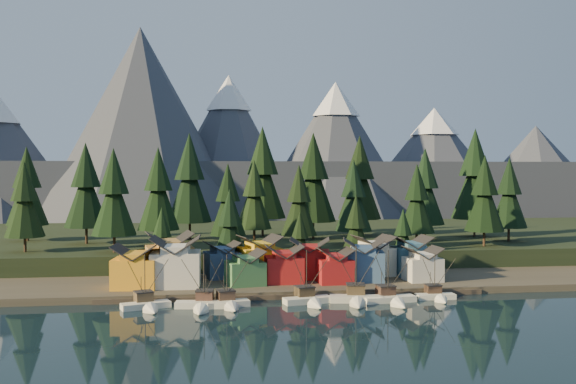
{
  "coord_description": "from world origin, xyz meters",
  "views": [
    {
      "loc": [
        -19.09,
        -113.43,
        26.38
      ],
      "look_at": [
        0.7,
        30.0,
        21.33
      ],
      "focal_mm": 40.0,
      "sensor_mm": 36.0,
      "label": 1
    }
  ],
  "objects": [
    {
      "name": "boat_1",
      "position": [
        -18.6,
        8.08,
        2.04
      ],
      "size": [
        11.32,
        12.12,
        11.41
      ],
      "rotation": [
        0.0,
        0.0,
        -0.12
      ],
      "color": "silver",
      "rests_on": "ground"
    },
    {
      "name": "tree_hill_14",
      "position": [
        64.0,
        72.0,
        24.03
      ],
      "size": [
        14.15,
        14.15,
        32.97
      ],
      "color": "#332319",
      "rests_on": "hillside"
    },
    {
      "name": "tree_hill_7",
      "position": [
        6.0,
        48.0,
        17.88
      ],
      "size": [
        9.33,
        9.33,
        21.74
      ],
      "color": "#332319",
      "rests_on": "hillside"
    },
    {
      "name": "ground",
      "position": [
        0.0,
        0.0,
        0.0
      ],
      "size": [
        500.0,
        500.0,
        0.0
      ],
      "primitive_type": "plane",
      "color": "black",
      "rests_on": "ground"
    },
    {
      "name": "tree_hill_13",
      "position": [
        56.0,
        48.0,
        19.31
      ],
      "size": [
        10.45,
        10.45,
        24.35
      ],
      "color": "#332319",
      "rests_on": "hillside"
    },
    {
      "name": "tree_hill_3",
      "position": [
        -30.0,
        60.0,
        20.47
      ],
      "size": [
        11.36,
        11.36,
        26.46
      ],
      "color": "#332319",
      "rests_on": "hillside"
    },
    {
      "name": "house_front_6",
      "position": [
        30.3,
        23.83,
        5.46
      ],
      "size": [
        7.94,
        7.55,
        7.54
      ],
      "rotation": [
        0.0,
        0.0,
        0.06
      ],
      "color": "silver",
      "rests_on": "shore_strip"
    },
    {
      "name": "tree_shore_3",
      "position": [
        19.0,
        40.0,
        11.79
      ],
      "size": [
        8.09,
        8.09,
        18.84
      ],
      "color": "#332319",
      "rests_on": "shore_strip"
    },
    {
      "name": "tree_hill_8",
      "position": [
        14.0,
        72.0,
        23.13
      ],
      "size": [
        13.45,
        13.45,
        31.33
      ],
      "color": "#332319",
      "rests_on": "hillside"
    },
    {
      "name": "boat_3",
      "position": [
        2.16,
        9.5,
        2.24
      ],
      "size": [
        10.26,
        10.79,
        11.67
      ],
      "rotation": [
        0.0,
        0.0,
        0.21
      ],
      "color": "silver",
      "rests_on": "ground"
    },
    {
      "name": "tree_hill_6",
      "position": [
        -4.0,
        65.0,
        18.66
      ],
      "size": [
        9.94,
        9.94,
        23.16
      ],
      "color": "#332319",
      "rests_on": "hillside"
    },
    {
      "name": "house_back_0",
      "position": [
        -25.9,
        31.95,
        7.17
      ],
      "size": [
        11.42,
        11.09,
        10.8
      ],
      "rotation": [
        0.0,
        0.0,
        0.18
      ],
      "color": "#A7793B",
      "rests_on": "shore_strip"
    },
    {
      "name": "tree_shore_1",
      "position": [
        -12.0,
        40.0,
        12.66
      ],
      "size": [
        8.76,
        8.76,
        20.42
      ],
      "color": "#332319",
      "rests_on": "shore_strip"
    },
    {
      "name": "tree_shore_2",
      "position": [
        5.0,
        40.0,
        9.49
      ],
      "size": [
        6.29,
        6.29,
        14.64
      ],
      "color": "#332319",
      "rests_on": "shore_strip"
    },
    {
      "name": "shore_strip",
      "position": [
        0.0,
        40.0,
        0.75
      ],
      "size": [
        400.0,
        50.0,
        1.5
      ],
      "primitive_type": "cube",
      "color": "#3E382D",
      "rests_on": "ground"
    },
    {
      "name": "house_back_3",
      "position": [
        5.8,
        30.66,
        6.29
      ],
      "size": [
        10.23,
        9.43,
        9.11
      ],
      "rotation": [
        0.0,
        0.0,
        -0.18
      ],
      "color": "maroon",
      "rests_on": "shore_strip"
    },
    {
      "name": "boat_2",
      "position": [
        -13.7,
        8.67,
        2.25
      ],
      "size": [
        8.95,
        9.54,
        11.18
      ],
      "rotation": [
        0.0,
        0.0,
        0.19
      ],
      "color": "beige",
      "rests_on": "ground"
    },
    {
      "name": "mountain_ridge",
      "position": [
        -4.2,
        213.59,
        26.06
      ],
      "size": [
        560.0,
        190.0,
        90.0
      ],
      "color": "#484C5D",
      "rests_on": "ground"
    },
    {
      "name": "tree_hill_10",
      "position": [
        30.0,
        80.0,
        22.98
      ],
      "size": [
        13.33,
        13.33,
        31.05
      ],
      "color": "#332319",
      "rests_on": "hillside"
    },
    {
      "name": "tree_hill_11",
      "position": [
        38.0,
        50.0,
        18.02
      ],
      "size": [
        9.44,
        9.44,
        22.0
      ],
      "color": "#332319",
      "rests_on": "hillside"
    },
    {
      "name": "tree_hill_2",
      "position": [
        -40.0,
        48.0,
        20.09
      ],
      "size": [
        11.06,
        11.06,
        25.77
      ],
      "color": "#332319",
      "rests_on": "hillside"
    },
    {
      "name": "tree_shore_0",
      "position": [
        -28.0,
        40.0,
        10.28
      ],
      "size": [
        6.9,
        6.9,
        16.08
      ],
      "color": "#332319",
      "rests_on": "shore_strip"
    },
    {
      "name": "tree_hill_9",
      "position": [
        22.0,
        55.0,
        18.69
      ],
      "size": [
        9.97,
        9.97,
        23.22
      ],
      "color": "#332319",
      "rests_on": "hillside"
    },
    {
      "name": "house_back_1",
      "position": [
        -14.1,
        34.03,
        5.84
      ],
      "size": [
        8.87,
        8.94,
        8.26
      ],
      "rotation": [
        0.0,
        0.0,
        0.23
      ],
      "color": "#314A74",
      "rests_on": "shore_strip"
    },
    {
      "name": "tree_hill_16",
      "position": [
        -68.0,
        78.0,
        20.81
      ],
      "size": [
        11.63,
        11.63,
        27.1
      ],
      "color": "#332319",
      "rests_on": "hillside"
    },
    {
      "name": "house_front_1",
      "position": [
        -24.21,
        24.46,
        7.07
      ],
      "size": [
        10.66,
        10.26,
        10.61
      ],
      "rotation": [
        0.0,
        0.0,
        -0.04
      ],
      "color": "silver",
      "rests_on": "shore_strip"
    },
    {
      "name": "house_front_2",
      "position": [
        -9.44,
        24.17,
        5.41
      ],
      "size": [
        8.94,
        8.99,
        7.45
      ],
      "rotation": [
        0.0,
        0.0,
        0.19
      ],
      "color": "#437B47",
      "rests_on": "shore_strip"
    },
    {
      "name": "tree_hill_0",
      "position": [
        -62.0,
        52.0,
        18.34
      ],
      "size": [
        9.69,
        9.69,
        22.58
      ],
      "color": "#332319",
      "rests_on": "hillside"
    },
    {
      "name": "boat_0",
      "position": [
        -29.03,
        9.15,
        2.19
      ],
      "size": [
        9.89,
        10.4,
        11.32
      ],
      "rotation": [
        0.0,
        0.0,
        0.33
      ],
      "color": "silver",
      "rests_on": "ground"
    },
    {
      "name": "house_front_5",
      "position": [
        17.23,
        25.81,
        6.39
      ],
      "size": [
        10.25,
        9.61,
        9.31
      ],
      "rotation": [
        0.0,
        0.0,
        -0.19
      ],
      "color": "#34527B",
      "rests_on": "shore_strip"
    },
    {
      "name": "tree_hill_5",
      "position": [
        -12.0,
        50.0,
        18.05
      ],
      "size": [
        9.46,
        9.46,
        22.04
      ],
      "color": "#332319",
      "rests_on": "hillside"
    },
    {
      "name": "tree_hill_4",
      "position": [
        -22.0,
        75.0,
        23.02
      ],
      "size": [
        13.37,
        13.37,
        31.14
      ],
      "color": "#332319",
      "rests_on": "hillside"
    },
    {
      "name": "house_front_0",
      "position": [
        -32.6,
        23.78,
        6.27
      ],
      "size": [
        9.82,
        9.36,
        9.08
      ],
      "rotation": [
        0.0,
        0.0,
        -0.09
      ],
      "color": "orange",
      "rests_on": "shore_strip"
    },
    {
      "name": "house_back_4",
      "position": [
        21.35,
        32.74,
        6.39
      ],
      "size": [
        9.64,
        9.35,
        9.31
      ],
      "rotation": [
        0.0,
        0.0,
        0.15
      ],
      "color": "beige",
      "rests_on": "shore_strip"
    },
    {
      "name": "tree_shore_4",
      "position": [
        31.0,
        40.0,
        9.84
      ],
      "size": [
        6.55,
        6.55,
        15.27
      ],
      "color": "#332319",
      "rests_on": "shore_strip"
    },
    {
      "name": "house_front_4",
      "position": [
        10.27,
        24.16,
        5.46
      ],
      "size": [
        7.53,
        8.11,
        7.53
      ],
      "rotation": [
        0.0,
        0.0,
        0.03
      ],
      "color": "maroon",
      "rests_on": "shore_strip"
    },
    {
      "name": "hillside",
      "position": [
        0.0,
        90.0,
        3.0
      ],
      "size": [
        420.0,
        100.0,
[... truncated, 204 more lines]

